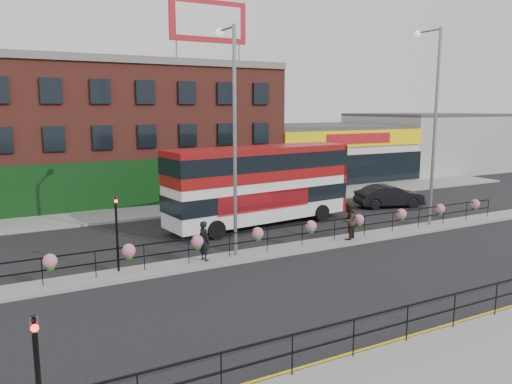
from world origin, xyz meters
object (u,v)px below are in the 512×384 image
car (389,196)px  lamp_column_west (232,122)px  double_decker_bus (260,178)px  pedestrian_b (348,221)px  lamp_column_east (432,110)px  pedestrian_a (204,241)px

car → lamp_column_west: lamp_column_west is taller
double_decker_bus → car: double_decker_bus is taller
car → pedestrian_b: 10.40m
car → lamp_column_west: 16.87m
pedestrian_b → lamp_column_east: lamp_column_east is taller
pedestrian_a → lamp_column_west: (1.56, 0.27, 5.26)m
pedestrian_a → double_decker_bus: bearing=-59.2°
pedestrian_b → lamp_column_west: 8.29m
pedestrian_a → lamp_column_east: size_ratio=0.16×
double_decker_bus → pedestrian_b: 6.16m
double_decker_bus → car: size_ratio=2.33×
double_decker_bus → lamp_column_west: bearing=-130.1°
car → pedestrian_b: size_ratio=2.59×
car → lamp_column_east: (-2.19, -5.40, 6.02)m
lamp_column_east → pedestrian_b: bearing=-174.6°
pedestrian_b → lamp_column_west: bearing=-34.7°
lamp_column_east → car: bearing=67.9°
lamp_column_west → pedestrian_a: bearing=-170.2°
lamp_column_west → double_decker_bus: bearing=49.9°
double_decker_bus → pedestrian_b: bearing=-68.0°
car → pedestrian_a: bearing=124.8°
car → lamp_column_east: bearing=173.3°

